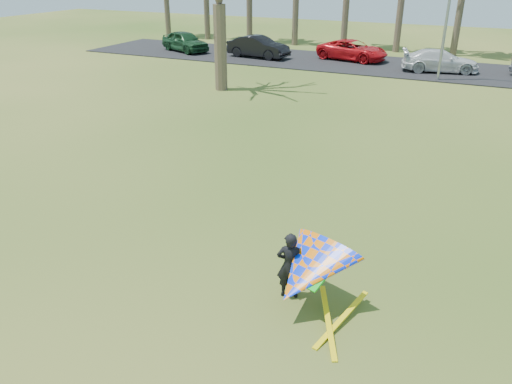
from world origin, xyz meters
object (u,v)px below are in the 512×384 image
at_px(car_1, 258,47).
at_px(car_2, 352,50).
at_px(kite_flyer, 306,271).
at_px(car_0, 185,41).
at_px(car_3, 440,61).

bearing_deg(car_1, car_2, -67.47).
relative_size(car_1, kite_flyer, 1.82).
xyz_separation_m(car_0, car_3, (17.85, 0.00, -0.08)).
height_order(car_0, car_1, car_0).
distance_m(car_0, car_3, 17.85).
xyz_separation_m(car_2, kite_flyer, (6.07, -26.23, 0.12)).
distance_m(car_2, kite_flyer, 26.93).
height_order(car_1, car_2, car_1).
distance_m(car_1, car_3, 11.90).
xyz_separation_m(car_0, car_2, (12.09, 1.62, -0.07)).
xyz_separation_m(car_0, kite_flyer, (18.16, -24.61, 0.06)).
bearing_deg(car_0, car_2, -58.41).
relative_size(car_0, car_1, 0.97).
distance_m(car_1, car_2, 6.37).
bearing_deg(car_1, car_0, 95.88).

